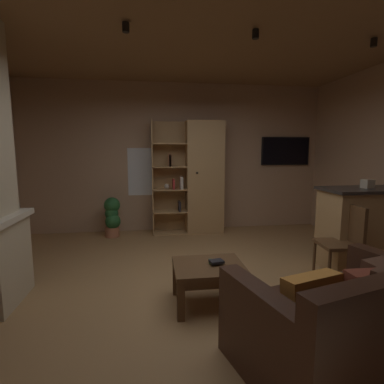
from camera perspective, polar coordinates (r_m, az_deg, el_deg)
floor at (r=3.49m, az=0.97°, el=-18.43°), size 5.74×5.23×0.02m
wall_back at (r=5.76m, az=-3.15°, el=6.57°), size 5.86×0.06×2.81m
ceiling at (r=3.38m, az=1.10°, el=30.18°), size 5.74×5.23×0.02m
window_pane_back at (r=5.72m, az=-9.43°, el=3.88°), size 0.58×0.01×0.90m
bookshelf_cabinet at (r=5.56m, az=1.50°, el=2.73°), size 1.33×0.41×2.09m
kitchen_bar_counter at (r=4.59m, az=31.87°, el=-5.92°), size 1.43×0.61×1.07m
tissue_box at (r=4.40m, az=30.85°, el=1.37°), size 0.13×0.13×0.11m
leather_couch at (r=2.57m, az=28.00°, el=-21.84°), size 1.71×1.30×0.84m
coffee_table at (r=3.07m, az=3.26°, el=-15.35°), size 0.70×0.59×0.41m
table_book_0 at (r=3.09m, az=4.22°, el=-13.27°), size 0.12×0.12×0.02m
table_book_1 at (r=3.04m, az=4.77°, el=-13.25°), size 0.15×0.13×0.02m
dining_chair at (r=3.91m, az=27.46°, el=-7.99°), size 0.46×0.46×0.92m
potted_floor_plant at (r=5.51m, az=-15.19°, el=-4.51°), size 0.29×0.34×0.72m
wall_mounted_tv at (r=6.29m, az=17.62°, el=7.56°), size 0.99×0.06×0.56m
track_light_spot_1 at (r=3.36m, az=-12.70°, el=28.66°), size 0.07×0.07×0.09m
track_light_spot_2 at (r=3.52m, az=12.21°, el=27.71°), size 0.07×0.07×0.09m
track_light_spot_3 at (r=4.20m, az=31.75°, el=23.40°), size 0.07×0.07×0.09m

